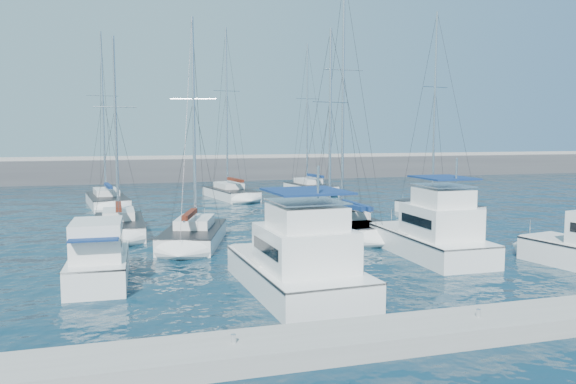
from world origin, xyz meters
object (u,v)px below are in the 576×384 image
object	(u,v)px
sailboat_mid_c	(335,225)
sailboat_mid_e	(438,208)
motor_yacht_port_inner	(299,265)
sailboat_mid_b	(194,235)
sailboat_back_c	(310,188)
sailboat_back_b	(230,193)
sailboat_mid_a	(119,226)
sailboat_back_a	(107,200)
sailboat_mid_d	(347,224)
motor_yacht_stbd_inner	(433,236)
motor_yacht_port_outer	(99,261)

from	to	relation	value
sailboat_mid_c	sailboat_mid_e	world-z (taller)	sailboat_mid_e
motor_yacht_port_inner	sailboat_mid_b	bearing A→B (deg)	101.32
sailboat_back_c	sailboat_mid_e	bearing A→B (deg)	-83.91
sailboat_mid_b	sailboat_back_b	bearing A→B (deg)	90.62
sailboat_mid_a	sailboat_back_a	xyz separation A→B (m)	(-1.09, 14.86, 0.02)
sailboat_mid_a	sailboat_mid_d	bearing A→B (deg)	-14.04
sailboat_mid_c	sailboat_back_c	distance (m)	24.94
motor_yacht_stbd_inner	sailboat_mid_e	distance (m)	15.87
sailboat_mid_b	sailboat_mid_e	xyz separation A→B (m)	(20.14, 6.40, 0.04)
sailboat_mid_a	sailboat_back_a	world-z (taller)	sailboat_back_a
motor_yacht_stbd_inner	motor_yacht_port_inner	bearing A→B (deg)	-153.24
motor_yacht_stbd_inner	sailboat_mid_e	size ratio (longest dim) A/B	0.51
motor_yacht_stbd_inner	sailboat_mid_a	size ratio (longest dim) A/B	0.63
sailboat_mid_b	sailboat_back_c	size ratio (longest dim) A/B	0.82
sailboat_mid_b	sailboat_mid_a	bearing A→B (deg)	148.44
sailboat_mid_c	sailboat_mid_e	distance (m)	12.01
motor_yacht_stbd_inner	sailboat_mid_a	xyz separation A→B (m)	(-15.91, 11.72, -0.63)
sailboat_mid_c	sailboat_back_a	world-z (taller)	sailboat_back_a
sailboat_mid_b	motor_yacht_port_outer	bearing A→B (deg)	-107.40
sailboat_mid_b	sailboat_back_a	xyz separation A→B (m)	(-5.32, 19.56, 0.01)
sailboat_mid_e	sailboat_back_c	bearing A→B (deg)	88.14
sailboat_mid_e	sailboat_back_b	bearing A→B (deg)	115.32
sailboat_back_a	sailboat_mid_d	bearing A→B (deg)	-56.99
motor_yacht_port_inner	sailboat_back_b	distance (m)	34.12
sailboat_mid_d	sailboat_back_b	xyz separation A→B (m)	(-3.82, 21.26, 0.01)
sailboat_mid_d	sailboat_mid_e	bearing A→B (deg)	26.40
motor_yacht_stbd_inner	motor_yacht_port_outer	bearing A→B (deg)	-178.05
sailboat_mid_a	sailboat_back_b	xyz separation A→B (m)	(10.63, 17.86, 0.04)
motor_yacht_stbd_inner	sailboat_mid_a	bearing A→B (deg)	144.05
motor_yacht_stbd_inner	sailboat_back_b	distance (m)	30.05
motor_yacht_stbd_inner	sailboat_back_b	size ratio (longest dim) A/B	0.48
sailboat_mid_a	sailboat_mid_e	distance (m)	24.43
sailboat_mid_b	sailboat_mid_c	size ratio (longest dim) A/B	1.00
sailboat_mid_b	sailboat_mid_e	size ratio (longest dim) A/B	0.83
motor_yacht_port_inner	motor_yacht_stbd_inner	distance (m)	9.81
sailboat_mid_a	sailboat_mid_b	xyz separation A→B (m)	(4.23, -4.70, 0.01)
motor_yacht_port_outer	sailboat_mid_c	world-z (taller)	sailboat_mid_c
motor_yacht_port_outer	sailboat_mid_b	size ratio (longest dim) A/B	0.46
motor_yacht_port_inner	sailboat_mid_e	distance (m)	24.77
motor_yacht_stbd_inner	sailboat_mid_b	bearing A→B (deg)	149.42
sailboat_back_a	sailboat_back_c	world-z (taller)	sailboat_back_c
motor_yacht_stbd_inner	sailboat_back_c	world-z (taller)	sailboat_back_c
motor_yacht_port_outer	sailboat_mid_e	size ratio (longest dim) A/B	0.38
sailboat_mid_c	sailboat_back_a	xyz separation A→B (m)	(-14.67, 18.42, 0.02)
sailboat_mid_a	sailboat_mid_b	world-z (taller)	sailboat_mid_b
motor_yacht_stbd_inner	sailboat_mid_a	world-z (taller)	sailboat_mid_a
sailboat_mid_c	sailboat_back_a	distance (m)	23.55
sailboat_mid_e	sailboat_mid_d	bearing A→B (deg)	-167.86
sailboat_back_a	sailboat_back_b	distance (m)	12.10
motor_yacht_port_outer	sailboat_mid_d	bearing A→B (deg)	31.77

